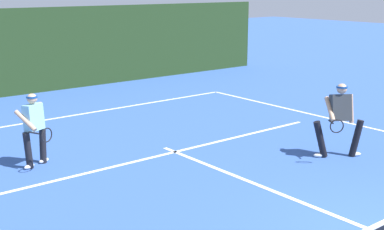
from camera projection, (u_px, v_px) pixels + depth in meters
court_line_baseline_far at (80, 114)px, 15.30m from camera, size 10.41×0.10×0.01m
court_line_service at (175, 152)px, 11.85m from camera, size 8.49×0.10×0.01m
court_line_centre at (267, 189)px, 9.72m from camera, size 0.10×6.40×0.01m
player_near at (340, 117)px, 11.31m from camera, size 1.18×0.81×1.62m
player_far at (34, 127)px, 10.76m from camera, size 0.68×0.91×1.52m
back_fence_windscreen at (25, 52)px, 17.85m from camera, size 20.85×0.12×2.90m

